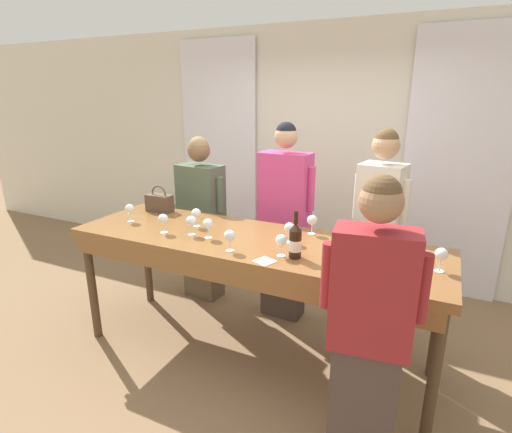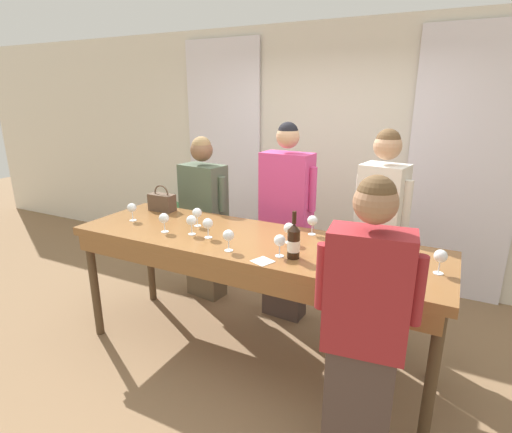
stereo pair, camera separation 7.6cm
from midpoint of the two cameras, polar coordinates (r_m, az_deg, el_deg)
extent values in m
plane|color=#846647|center=(3.49, -1.30, -18.98)|extent=(18.00, 18.00, 0.00)
cube|color=silver|center=(4.66, 9.39, 8.79)|extent=(12.00, 0.06, 2.80)
cube|color=white|center=(5.16, -5.72, 9.09)|extent=(1.02, 0.03, 2.69)
cube|color=white|center=(4.43, 26.36, 6.09)|extent=(1.02, 0.03, 2.69)
cube|color=brown|center=(3.02, -1.43, -3.76)|extent=(2.84, 0.85, 0.07)
cube|color=brown|center=(2.72, -5.38, -8.37)|extent=(2.73, 0.03, 0.12)
cylinder|color=#4C3823|center=(3.75, -22.91, -9.29)|extent=(0.07, 0.07, 0.95)
cylinder|color=#4C3823|center=(2.68, 23.22, -20.68)|extent=(0.07, 0.07, 0.95)
cylinder|color=#4C3823|center=(4.20, -15.81, -5.73)|extent=(0.07, 0.07, 0.95)
cylinder|color=#4C3823|center=(3.27, 23.92, -13.41)|extent=(0.07, 0.07, 0.95)
cylinder|color=black|center=(2.64, 4.80, -3.92)|extent=(0.08, 0.08, 0.19)
cone|color=black|center=(2.60, 4.86, -1.48)|extent=(0.08, 0.08, 0.05)
cylinder|color=black|center=(2.58, 4.90, -0.11)|extent=(0.03, 0.03, 0.08)
cylinder|color=white|center=(2.65, 4.79, -4.12)|extent=(0.08, 0.08, 0.08)
cube|color=brown|center=(3.80, -14.19, 1.87)|extent=(0.24, 0.12, 0.16)
torus|color=brown|center=(3.78, -14.28, 3.12)|extent=(0.16, 0.01, 0.16)
cylinder|color=white|center=(3.22, -13.66, -2.23)|extent=(0.06, 0.06, 0.00)
cylinder|color=white|center=(3.21, -13.71, -1.55)|extent=(0.01, 0.01, 0.08)
sphere|color=white|center=(3.19, -13.80, -0.33)|extent=(0.08, 0.08, 0.08)
cylinder|color=white|center=(3.58, -18.02, -0.66)|extent=(0.06, 0.06, 0.00)
cylinder|color=white|center=(3.57, -18.08, -0.04)|extent=(0.01, 0.01, 0.08)
sphere|color=white|center=(3.55, -18.19, 1.06)|extent=(0.08, 0.08, 0.08)
cylinder|color=white|center=(3.32, -9.12, -1.38)|extent=(0.06, 0.06, 0.00)
cylinder|color=white|center=(3.31, -9.15, -0.72)|extent=(0.01, 0.01, 0.08)
sphere|color=white|center=(3.28, -9.21, 0.47)|extent=(0.08, 0.08, 0.08)
cylinder|color=white|center=(3.04, -7.53, -3.04)|extent=(0.06, 0.06, 0.00)
cylinder|color=white|center=(3.03, -7.56, -2.33)|extent=(0.01, 0.01, 0.08)
sphere|color=white|center=(3.01, -7.61, -1.04)|extent=(0.08, 0.08, 0.08)
cylinder|color=white|center=(3.13, -9.86, -2.57)|extent=(0.06, 0.06, 0.00)
cylinder|color=white|center=(3.12, -9.90, -1.88)|extent=(0.01, 0.01, 0.08)
sphere|color=white|center=(3.09, -9.96, -0.62)|extent=(0.08, 0.08, 0.08)
cylinder|color=white|center=(2.70, 23.93, -7.14)|extent=(0.06, 0.06, 0.00)
cylinder|color=white|center=(2.68, 24.04, -6.36)|extent=(0.01, 0.01, 0.08)
sphere|color=white|center=(2.66, 24.22, -4.94)|extent=(0.08, 0.08, 0.08)
cylinder|color=white|center=(2.69, 2.79, -5.63)|extent=(0.06, 0.06, 0.00)
cylinder|color=white|center=(2.68, 2.80, -4.84)|extent=(0.01, 0.01, 0.08)
sphere|color=white|center=(2.65, 2.82, -3.40)|extent=(0.08, 0.08, 0.08)
cylinder|color=white|center=(3.13, 7.25, -2.46)|extent=(0.06, 0.06, 0.00)
cylinder|color=white|center=(3.11, 7.28, -1.77)|extent=(0.01, 0.01, 0.08)
sphere|color=white|center=(3.09, 7.32, -0.51)|extent=(0.08, 0.08, 0.08)
cylinder|color=white|center=(2.93, 4.02, -3.69)|extent=(0.06, 0.06, 0.00)
cylinder|color=white|center=(2.92, 4.04, -2.95)|extent=(0.01, 0.01, 0.08)
sphere|color=white|center=(2.90, 4.07, -1.62)|extent=(0.08, 0.08, 0.08)
cylinder|color=white|center=(2.78, -4.53, -4.89)|extent=(0.06, 0.06, 0.00)
cylinder|color=white|center=(2.77, -4.55, -4.12)|extent=(0.01, 0.01, 0.08)
sphere|color=white|center=(2.74, -4.59, -2.73)|extent=(0.08, 0.08, 0.08)
cube|color=white|center=(2.61, 0.41, -6.41)|extent=(0.16, 0.16, 0.00)
cube|color=brown|center=(4.23, -8.04, -6.27)|extent=(0.40, 0.26, 0.78)
cube|color=#4C5B47|center=(4.01, -8.45, 2.93)|extent=(0.47, 0.31, 0.62)
sphere|color=brown|center=(3.92, -8.74, 9.31)|extent=(0.22, 0.22, 0.22)
sphere|color=#93754C|center=(3.92, -8.77, 9.86)|extent=(0.19, 0.19, 0.19)
cylinder|color=#4C5B47|center=(3.85, -5.76, 3.15)|extent=(0.08, 0.08, 0.34)
cylinder|color=#4C5B47|center=(4.15, -11.00, 3.96)|extent=(0.08, 0.08, 0.34)
cube|color=#473833|center=(3.82, 3.32, -7.95)|extent=(0.39, 0.22, 0.88)
cube|color=#C63D7A|center=(3.56, 3.54, 3.57)|extent=(0.46, 0.26, 0.69)
sphere|color=tan|center=(3.48, 3.68, 11.34)|extent=(0.20, 0.20, 0.20)
sphere|color=black|center=(3.48, 3.70, 11.92)|extent=(0.18, 0.18, 0.18)
cylinder|color=#C63D7A|center=(3.46, 7.22, 3.93)|extent=(0.07, 0.07, 0.38)
cylinder|color=#C63D7A|center=(3.66, 0.08, 4.80)|extent=(0.07, 0.07, 0.38)
cube|color=#28282D|center=(3.63, 15.67, -10.20)|extent=(0.32, 0.28, 0.85)
cube|color=silver|center=(3.36, 16.70, 1.50)|extent=(0.38, 0.33, 0.68)
sphere|color=tan|center=(3.27, 17.43, 9.65)|extent=(0.22, 0.22, 0.22)
sphere|color=brown|center=(3.27, 17.49, 10.30)|extent=(0.19, 0.19, 0.19)
cylinder|color=silver|center=(3.30, 19.91, 1.81)|extent=(0.08, 0.08, 0.37)
cylinder|color=silver|center=(3.41, 13.75, 2.84)|extent=(0.08, 0.08, 0.37)
cube|color=#473833|center=(2.49, 13.88, -25.16)|extent=(0.37, 0.23, 0.81)
cube|color=maroon|center=(2.08, 15.31, -10.17)|extent=(0.43, 0.26, 0.64)
sphere|color=#9E7051|center=(1.92, 16.37, 2.07)|extent=(0.21, 0.21, 0.21)
sphere|color=brown|center=(1.91, 16.46, 3.13)|extent=(0.18, 0.18, 0.18)
cylinder|color=maroon|center=(2.07, 9.18, -8.32)|extent=(0.08, 0.08, 0.35)
cylinder|color=maroon|center=(2.06, 21.71, -9.55)|extent=(0.08, 0.08, 0.35)
cylinder|color=#935B3D|center=(5.55, -12.74, -3.99)|extent=(0.21, 0.21, 0.20)
ellipsoid|color=#47844C|center=(5.43, -12.97, -0.58)|extent=(0.38, 0.38, 0.55)
camera|label=1|loc=(0.04, -90.72, -0.22)|focal=28.00mm
camera|label=2|loc=(0.04, 89.28, 0.22)|focal=28.00mm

